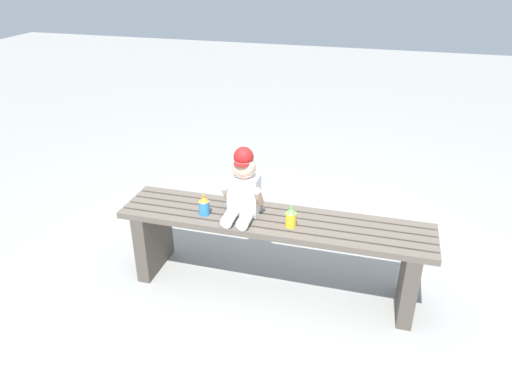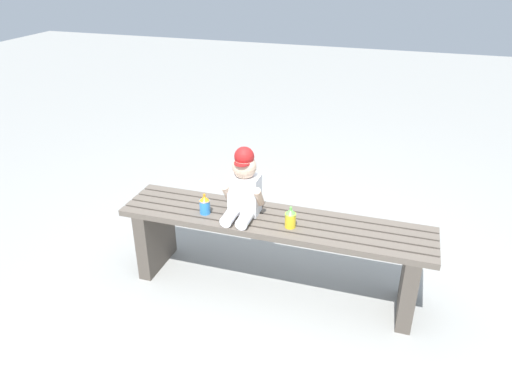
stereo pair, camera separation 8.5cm
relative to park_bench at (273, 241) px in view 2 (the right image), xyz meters
name	(u,v)px [view 2 (the right image)]	position (x,y,z in m)	size (l,w,h in m)	color
ground_plane	(273,286)	(0.00, 0.00, -0.32)	(16.00, 16.00, 0.00)	#999993
park_bench	(273,241)	(0.00, 0.00, 0.00)	(1.79, 0.37, 0.48)	#60564C
child_figure	(243,186)	(-0.18, 0.00, 0.33)	(0.23, 0.27, 0.40)	white
sippy_cup_left	(205,204)	(-0.40, -0.06, 0.21)	(0.06, 0.06, 0.12)	#338CE5
sippy_cup_right	(290,218)	(0.11, -0.06, 0.21)	(0.06, 0.06, 0.12)	yellow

